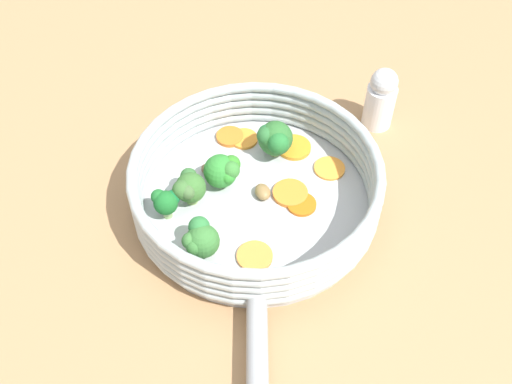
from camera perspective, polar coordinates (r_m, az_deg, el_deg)
ground_plane at (r=0.75m, az=-0.00°, el=-1.33°), size 4.00×4.00×0.00m
skillet at (r=0.74m, az=-0.00°, el=-1.04°), size 0.29×0.29×0.01m
skillet_rim_wall at (r=0.71m, az=-0.00°, el=0.87°), size 0.30×0.30×0.06m
skillet_rivet_left at (r=0.66m, az=-2.48°, el=-9.68°), size 0.01×0.01×0.01m
skillet_rivet_right at (r=0.66m, az=2.62°, el=-9.65°), size 0.01×0.01×0.01m
carrot_slice_0 at (r=0.70m, az=-5.23°, el=-4.54°), size 0.04×0.04×0.01m
carrot_slice_1 at (r=0.81m, az=-2.51°, el=5.30°), size 0.05×0.05×0.01m
carrot_slice_2 at (r=0.78m, az=7.01°, el=2.25°), size 0.05×0.05×0.00m
carrot_slice_3 at (r=0.74m, az=3.28°, el=-0.11°), size 0.05×0.05×0.01m
carrot_slice_4 at (r=0.73m, az=4.36°, el=-1.25°), size 0.05×0.05×0.00m
carrot_slice_5 at (r=0.69m, az=-0.13°, el=-6.13°), size 0.06×0.06×0.00m
carrot_slice_6 at (r=0.80m, az=3.66°, el=4.26°), size 0.06×0.06×0.01m
carrot_slice_7 at (r=0.81m, az=-1.15°, el=5.09°), size 0.05×0.05×0.00m
broccoli_floret_0 at (r=0.67m, az=-5.31°, el=-4.51°), size 0.04×0.05×0.05m
broccoli_floret_1 at (r=0.72m, az=-6.41°, el=0.42°), size 0.04×0.04×0.05m
broccoli_floret_2 at (r=0.74m, az=-3.14°, el=2.02°), size 0.05×0.04×0.05m
broccoli_floret_3 at (r=0.77m, az=1.73°, el=5.11°), size 0.05×0.05×0.05m
broccoli_floret_4 at (r=0.71m, az=-8.58°, el=-0.90°), size 0.03×0.03×0.04m
mushroom_piece_0 at (r=0.76m, az=-4.35°, el=2.11°), size 0.03×0.03×0.01m
mushroom_piece_1 at (r=0.74m, az=0.64°, el=0.02°), size 0.03×0.03×0.01m
salt_shaker at (r=0.83m, az=11.79°, el=8.71°), size 0.04×0.04×0.09m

